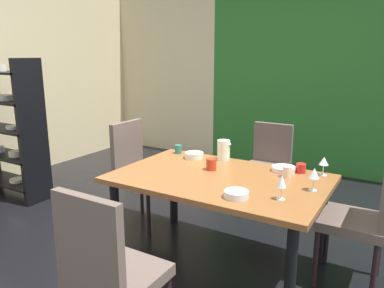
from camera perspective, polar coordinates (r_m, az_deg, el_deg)
name	(u,v)px	position (r m, az deg, el deg)	size (l,w,h in m)	color
ground_plane	(150,233)	(3.68, -6.37, -13.31)	(5.43, 5.59, 0.02)	black
back_panel_interior	(164,71)	(6.53, -4.24, 11.06)	(1.97, 0.10, 2.73)	beige
garden_window_panel	(330,75)	(5.45, 20.23, 9.78)	(3.46, 0.10, 2.73)	#296927
dining_table	(219,186)	(2.93, 4.17, -6.46)	(1.61, 1.04, 0.73)	brown
chair_head_far	(268,162)	(4.03, 11.50, -2.70)	(0.44, 0.45, 0.93)	brown
chair_right_far	(366,211)	(2.93, 24.99, -9.30)	(0.44, 0.44, 1.04)	brown
chair_head_near	(108,270)	(2.08, -12.72, -18.16)	(0.44, 0.44, 1.01)	brown
chair_left_far	(137,168)	(3.69, -8.37, -3.64)	(0.45, 0.44, 1.02)	brown
display_shelf	(5,127)	(4.86, -26.58, 2.28)	(1.05, 0.35, 1.61)	black
wine_glass_right	(324,162)	(3.06, 19.45, -2.54)	(0.07, 0.07, 0.15)	silver
wine_glass_north	(282,182)	(2.48, 13.51, -5.65)	(0.06, 0.06, 0.17)	silver
wine_glass_west	(314,174)	(2.70, 18.12, -4.33)	(0.07, 0.07, 0.16)	silver
serving_bowl_south	(236,194)	(2.49, 6.79, -7.60)	(0.17, 0.17, 0.05)	silver
serving_bowl_left	(284,169)	(3.10, 13.80, -3.71)	(0.19, 0.19, 0.04)	silver
serving_bowl_front	(194,155)	(3.38, 0.32, -1.74)	(0.17, 0.17, 0.05)	silver
cup_near_shelf	(287,172)	(2.96, 14.28, -4.12)	(0.07, 0.07, 0.08)	beige
cup_corner	(301,168)	(3.09, 16.27, -3.56)	(0.08, 0.08, 0.07)	red
cup_east	(178,149)	(3.54, -2.09, -0.79)	(0.07, 0.07, 0.08)	#287266
cup_rear	(211,164)	(3.04, 2.96, -3.13)	(0.08, 0.08, 0.09)	red
pitcher_near_window	(224,150)	(3.32, 4.85, -0.92)	(0.13, 0.11, 0.18)	white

